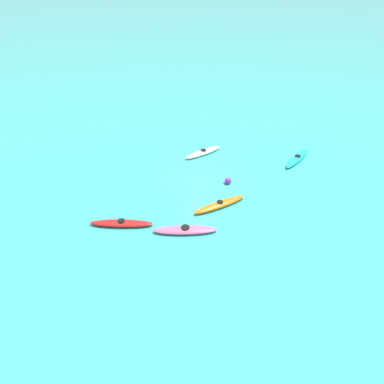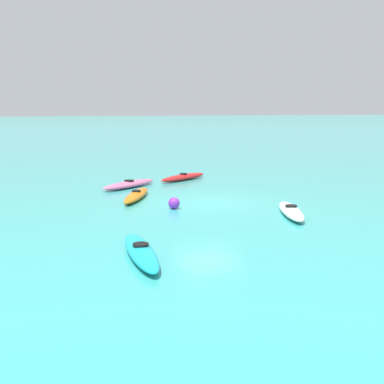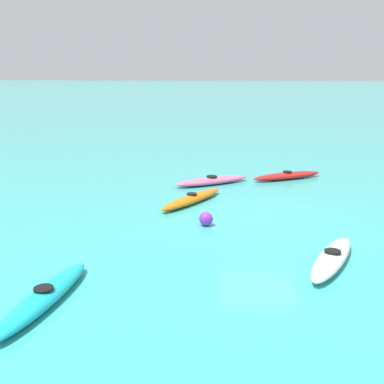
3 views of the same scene
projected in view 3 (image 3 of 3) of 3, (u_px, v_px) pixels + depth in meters
ground_plane at (260, 221)px, 15.00m from camera, size 600.00×600.00×0.00m
kayak_cyan at (44, 297)px, 9.56m from camera, size 3.56×1.10×0.37m
kayak_orange at (192, 199)px, 17.01m from camera, size 3.38×2.29×0.37m
kayak_red at (287, 176)px, 20.84m from camera, size 2.24×3.38×0.37m
kayak_white at (332, 258)px, 11.55m from camera, size 3.21×1.89×0.37m
kayak_pink at (212, 181)px, 19.89m from camera, size 2.45×3.34×0.37m
buoy_purple at (206, 219)px, 14.48m from camera, size 0.44×0.44×0.44m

